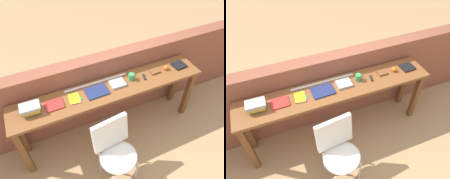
# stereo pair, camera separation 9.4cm
# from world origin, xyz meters

# --- Properties ---
(ground_plane) EXTENTS (40.00, 40.00, 0.00)m
(ground_plane) POSITION_xyz_m (0.00, 0.00, 0.00)
(ground_plane) COLOR tan
(brick_wall_back) EXTENTS (6.00, 0.20, 1.13)m
(brick_wall_back) POSITION_xyz_m (0.00, 0.64, 0.57)
(brick_wall_back) COLOR brown
(brick_wall_back) RESTS_ON ground
(sideboard) EXTENTS (2.50, 0.44, 0.88)m
(sideboard) POSITION_xyz_m (0.00, 0.30, 0.74)
(sideboard) COLOR brown
(sideboard) RESTS_ON ground
(chair_white_moulded) EXTENTS (0.49, 0.50, 0.89)m
(chair_white_moulded) POSITION_xyz_m (-0.21, -0.31, 0.53)
(chair_white_moulded) COLOR silver
(chair_white_moulded) RESTS_ON ground
(book_stack_leftmost) EXTENTS (0.23, 0.18, 0.10)m
(book_stack_leftmost) POSITION_xyz_m (-0.96, 0.32, 0.93)
(book_stack_leftmost) COLOR olive
(book_stack_leftmost) RESTS_ON sideboard
(magazine_cycling) EXTENTS (0.21, 0.17, 0.02)m
(magazine_cycling) POSITION_xyz_m (-0.70, 0.31, 0.89)
(magazine_cycling) COLOR red
(magazine_cycling) RESTS_ON sideboard
(pamphlet_pile_colourful) EXTENTS (0.16, 0.19, 0.01)m
(pamphlet_pile_colourful) POSITION_xyz_m (-0.46, 0.31, 0.89)
(pamphlet_pile_colourful) COLOR #E5334C
(pamphlet_pile_colourful) RESTS_ON sideboard
(book_open_centre) EXTENTS (0.28, 0.21, 0.02)m
(book_open_centre) POSITION_xyz_m (-0.18, 0.31, 0.89)
(book_open_centre) COLOR navy
(book_open_centre) RESTS_ON sideboard
(book_grey_hardcover) EXTENTS (0.19, 0.16, 0.03)m
(book_grey_hardcover) POSITION_xyz_m (0.11, 0.32, 0.89)
(book_grey_hardcover) COLOR #9E9EA3
(book_grey_hardcover) RESTS_ON sideboard
(mug) EXTENTS (0.11, 0.08, 0.09)m
(mug) POSITION_xyz_m (0.31, 0.34, 0.92)
(mug) COLOR #338C4C
(mug) RESTS_ON sideboard
(multitool_folded) EXTENTS (0.05, 0.11, 0.02)m
(multitool_folded) POSITION_xyz_m (0.48, 0.30, 0.89)
(multitool_folded) COLOR black
(multitool_folded) RESTS_ON sideboard
(leather_journal_brown) EXTENTS (0.13, 0.10, 0.02)m
(leather_journal_brown) POSITION_xyz_m (0.67, 0.34, 0.89)
(leather_journal_brown) COLOR brown
(leather_journal_brown) RESTS_ON sideboard
(sports_ball_small) EXTENTS (0.07, 0.07, 0.07)m
(sports_ball_small) POSITION_xyz_m (0.84, 0.32, 0.91)
(sports_ball_small) COLOR orange
(sports_ball_small) RESTS_ON sideboard
(book_repair_rightmost) EXTENTS (0.19, 0.17, 0.02)m
(book_repair_rightmost) POSITION_xyz_m (1.05, 0.31, 0.89)
(book_repair_rightmost) COLOR black
(book_repair_rightmost) RESTS_ON sideboard
(ruler_metal_back_edge) EXTENTS (0.84, 0.03, 0.00)m
(ruler_metal_back_edge) POSITION_xyz_m (-0.12, 0.47, 0.88)
(ruler_metal_back_edge) COLOR silver
(ruler_metal_back_edge) RESTS_ON sideboard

